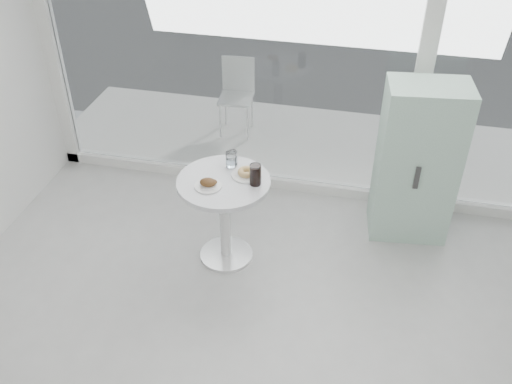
% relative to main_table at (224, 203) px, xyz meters
% --- Properties ---
extents(room_shell, '(6.00, 6.00, 6.00)m').
position_rel_main_table_xyz_m(room_shell, '(0.50, -2.46, 1.36)').
color(room_shell, white).
rests_on(room_shell, ground).
extents(storefront, '(5.00, 0.14, 3.00)m').
position_rel_main_table_xyz_m(storefront, '(0.57, 1.10, 1.16)').
color(storefront, white).
rests_on(storefront, ground).
extents(main_table, '(0.72, 0.72, 0.77)m').
position_rel_main_table_xyz_m(main_table, '(0.00, 0.00, 0.00)').
color(main_table, silver).
rests_on(main_table, ground).
extents(patio_deck, '(5.60, 1.60, 0.05)m').
position_rel_main_table_xyz_m(patio_deck, '(0.50, 1.90, -0.53)').
color(patio_deck, silver).
rests_on(patio_deck, ground).
extents(mint_cabinet, '(0.69, 0.50, 1.38)m').
position_rel_main_table_xyz_m(mint_cabinet, '(1.45, 0.70, 0.14)').
color(mint_cabinet, '#8CB39F').
rests_on(mint_cabinet, ground).
extents(patio_chair, '(0.38, 0.38, 0.82)m').
position_rel_main_table_xyz_m(patio_chair, '(-0.42, 2.02, -0.04)').
color(patio_chair, silver).
rests_on(patio_chair, patio_deck).
extents(plate_fritter, '(0.21, 0.21, 0.07)m').
position_rel_main_table_xyz_m(plate_fritter, '(-0.09, -0.10, 0.25)').
color(plate_fritter, silver).
rests_on(plate_fritter, main_table).
extents(plate_donut, '(0.24, 0.24, 0.06)m').
position_rel_main_table_xyz_m(plate_donut, '(0.16, 0.10, 0.24)').
color(plate_donut, silver).
rests_on(plate_donut, main_table).
extents(water_tumbler_a, '(0.07, 0.07, 0.12)m').
position_rel_main_table_xyz_m(water_tumbler_a, '(0.01, 0.23, 0.27)').
color(water_tumbler_a, white).
rests_on(water_tumbler_a, main_table).
extents(water_tumbler_b, '(0.08, 0.08, 0.13)m').
position_rel_main_table_xyz_m(water_tumbler_b, '(0.01, 0.20, 0.28)').
color(water_tumbler_b, white).
rests_on(water_tumbler_b, main_table).
extents(cola_glass, '(0.09, 0.09, 0.17)m').
position_rel_main_table_xyz_m(cola_glass, '(0.25, 0.01, 0.30)').
color(cola_glass, white).
rests_on(cola_glass, main_table).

